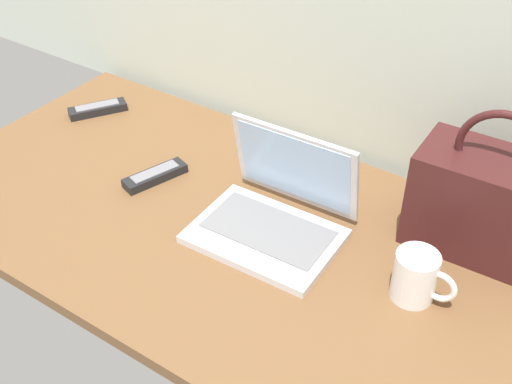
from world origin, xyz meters
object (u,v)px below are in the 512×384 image
(remote_control_far, at_px, (98,109))
(remote_control_near, at_px, (155,175))
(laptop, at_px, (275,212))
(coffee_mug, at_px, (416,276))
(handbag, at_px, (487,203))

(remote_control_far, bearing_deg, remote_control_near, -23.83)
(laptop, distance_m, remote_control_near, 0.34)
(laptop, height_order, remote_control_near, laptop)
(coffee_mug, xyz_separation_m, remote_control_near, (-0.67, 0.01, -0.04))
(coffee_mug, xyz_separation_m, remote_control_far, (-1.02, 0.16, -0.04))
(laptop, height_order, coffee_mug, laptop)
(laptop, relative_size, handbag, 0.96)
(remote_control_near, height_order, handbag, handbag)
(coffee_mug, height_order, handbag, handbag)
(remote_control_near, bearing_deg, handbag, 15.36)
(remote_control_near, relative_size, remote_control_far, 1.04)
(laptop, bearing_deg, coffee_mug, -3.54)
(remote_control_far, relative_size, handbag, 0.48)
(handbag, bearing_deg, remote_control_near, -164.64)
(laptop, xyz_separation_m, coffee_mug, (0.33, -0.02, 0.01))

